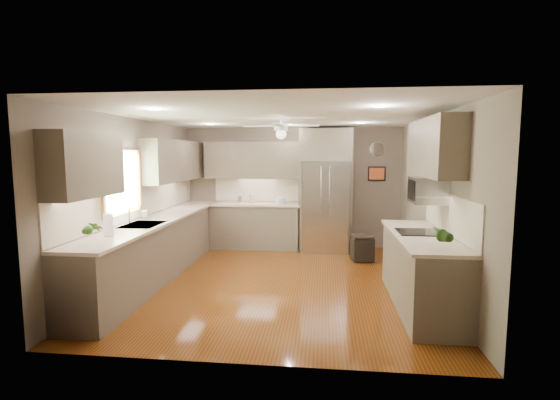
% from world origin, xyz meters
% --- Properties ---
extents(floor, '(5.00, 5.00, 0.00)m').
position_xyz_m(floor, '(0.00, 0.00, 0.00)').
color(floor, '#471F09').
rests_on(floor, ground).
extents(ceiling, '(5.00, 5.00, 0.00)m').
position_xyz_m(ceiling, '(0.00, 0.00, 2.50)').
color(ceiling, white).
rests_on(ceiling, ground).
extents(wall_back, '(4.50, 0.00, 4.50)m').
position_xyz_m(wall_back, '(0.00, 2.50, 1.25)').
color(wall_back, '#6B6052').
rests_on(wall_back, ground).
extents(wall_front, '(4.50, 0.00, 4.50)m').
position_xyz_m(wall_front, '(0.00, -2.50, 1.25)').
color(wall_front, '#6B6052').
rests_on(wall_front, ground).
extents(wall_left, '(0.00, 5.00, 5.00)m').
position_xyz_m(wall_left, '(-2.25, 0.00, 1.25)').
color(wall_left, '#6B6052').
rests_on(wall_left, ground).
extents(wall_right, '(0.00, 5.00, 5.00)m').
position_xyz_m(wall_right, '(2.25, 0.00, 1.25)').
color(wall_right, '#6B6052').
rests_on(wall_right, ground).
extents(canister_b, '(0.12, 0.12, 0.14)m').
position_xyz_m(canister_b, '(-1.07, 2.23, 1.01)').
color(canister_b, silver).
rests_on(canister_b, back_run).
extents(canister_c, '(0.14, 0.14, 0.18)m').
position_xyz_m(canister_c, '(-0.80, 2.19, 1.03)').
color(canister_c, '#C6B395').
rests_on(canister_c, back_run).
extents(soap_bottle, '(0.11, 0.11, 0.19)m').
position_xyz_m(soap_bottle, '(-2.08, -0.06, 1.04)').
color(soap_bottle, white).
rests_on(soap_bottle, left_run).
extents(potted_plant_left, '(0.18, 0.13, 0.33)m').
position_xyz_m(potted_plant_left, '(-1.97, -1.74, 1.10)').
color(potted_plant_left, '#275017').
rests_on(potted_plant_left, left_run).
extents(potted_plant_right, '(0.21, 0.20, 0.32)m').
position_xyz_m(potted_plant_right, '(1.92, -1.65, 1.10)').
color(potted_plant_right, '#275017').
rests_on(potted_plant_right, right_run).
extents(bowl, '(0.29, 0.29, 0.05)m').
position_xyz_m(bowl, '(-0.22, 2.19, 0.97)').
color(bowl, '#C6B395').
rests_on(bowl, back_run).
extents(left_run, '(0.65, 4.70, 1.45)m').
position_xyz_m(left_run, '(-1.95, 0.15, 0.48)').
color(left_run, brown).
rests_on(left_run, ground).
extents(back_run, '(1.85, 0.65, 1.45)m').
position_xyz_m(back_run, '(-0.72, 2.20, 0.48)').
color(back_run, brown).
rests_on(back_run, ground).
extents(uppers, '(4.50, 4.70, 0.95)m').
position_xyz_m(uppers, '(-0.74, 0.71, 1.87)').
color(uppers, brown).
rests_on(uppers, wall_left).
extents(window, '(0.05, 1.12, 0.92)m').
position_xyz_m(window, '(-2.22, -0.50, 1.55)').
color(window, '#BFF2B2').
rests_on(window, wall_left).
extents(sink, '(0.50, 0.70, 0.32)m').
position_xyz_m(sink, '(-1.93, -0.50, 0.91)').
color(sink, silver).
rests_on(sink, left_run).
extents(refrigerator, '(1.06, 0.75, 2.45)m').
position_xyz_m(refrigerator, '(0.70, 2.16, 1.19)').
color(refrigerator, silver).
rests_on(refrigerator, ground).
extents(right_run, '(0.70, 2.20, 1.45)m').
position_xyz_m(right_run, '(1.93, -0.80, 0.48)').
color(right_run, brown).
rests_on(right_run, ground).
extents(microwave, '(0.43, 0.55, 0.34)m').
position_xyz_m(microwave, '(2.03, -0.55, 1.48)').
color(microwave, silver).
rests_on(microwave, wall_right).
extents(ceiling_fan, '(1.18, 1.18, 0.32)m').
position_xyz_m(ceiling_fan, '(-0.00, 0.30, 2.33)').
color(ceiling_fan, white).
rests_on(ceiling_fan, ceiling).
extents(recessed_lights, '(2.84, 3.14, 0.01)m').
position_xyz_m(recessed_lights, '(-0.04, 0.40, 2.49)').
color(recessed_lights, white).
rests_on(recessed_lights, ceiling).
extents(wall_clock, '(0.30, 0.03, 0.30)m').
position_xyz_m(wall_clock, '(1.75, 2.48, 2.05)').
color(wall_clock, white).
rests_on(wall_clock, wall_back).
extents(framed_print, '(0.36, 0.03, 0.30)m').
position_xyz_m(framed_print, '(1.75, 2.48, 1.55)').
color(framed_print, black).
rests_on(framed_print, wall_back).
extents(stool, '(0.42, 0.42, 0.46)m').
position_xyz_m(stool, '(1.38, 1.37, 0.24)').
color(stool, black).
rests_on(stool, ground).
extents(paper_towel, '(0.11, 0.11, 0.29)m').
position_xyz_m(paper_towel, '(-1.97, -1.34, 1.08)').
color(paper_towel, white).
rests_on(paper_towel, left_run).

